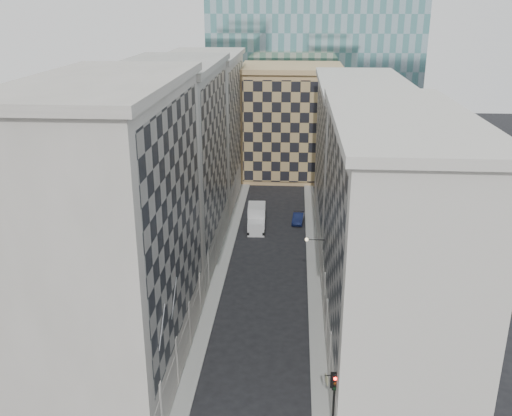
% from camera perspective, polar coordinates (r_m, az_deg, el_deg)
% --- Properties ---
extents(sidewalk_west, '(1.50, 100.00, 0.15)m').
position_cam_1_polar(sidewalk_west, '(66.03, -3.42, -5.79)').
color(sidewalk_west, '#989993').
rests_on(sidewalk_west, ground).
extents(sidewalk_east, '(1.50, 100.00, 0.15)m').
position_cam_1_polar(sidewalk_east, '(65.58, 5.77, -6.05)').
color(sidewalk_east, '#989993').
rests_on(sidewalk_east, ground).
extents(bldg_left_a, '(10.80, 22.80, 23.70)m').
position_cam_1_polar(bldg_left_a, '(45.47, -13.82, -2.46)').
color(bldg_left_a, '#A7A196').
rests_on(bldg_left_a, ground).
extents(bldg_left_b, '(10.80, 22.80, 22.70)m').
position_cam_1_polar(bldg_left_b, '(65.78, -8.18, 4.42)').
color(bldg_left_b, '#99978E').
rests_on(bldg_left_b, ground).
extents(bldg_left_c, '(10.80, 22.80, 21.70)m').
position_cam_1_polar(bldg_left_c, '(86.91, -5.20, 7.99)').
color(bldg_left_c, '#A7A196').
rests_on(bldg_left_c, ground).
extents(bldg_right_a, '(10.80, 26.80, 20.70)m').
position_cam_1_polar(bldg_right_a, '(48.33, 13.34, -2.98)').
color(bldg_right_a, beige).
rests_on(bldg_right_a, ground).
extents(bldg_right_b, '(10.80, 28.80, 19.70)m').
position_cam_1_polar(bldg_right_b, '(73.86, 10.19, 4.84)').
color(bldg_right_b, beige).
rests_on(bldg_right_b, ground).
extents(tan_block, '(16.80, 14.80, 18.80)m').
position_cam_1_polar(tan_block, '(98.75, 3.49, 8.66)').
color(tan_block, tan).
rests_on(tan_block, ground).
extents(church_tower, '(7.20, 7.20, 51.50)m').
position_cam_1_polar(church_tower, '(111.00, 2.69, 19.02)').
color(church_tower, '#312C26').
rests_on(church_tower, ground).
extents(flagpoles_left, '(0.10, 6.33, 2.33)m').
position_cam_1_polar(flagpoles_left, '(41.54, -8.76, -10.21)').
color(flagpoles_left, gray).
rests_on(flagpoles_left, ground).
extents(bracket_lamp, '(1.98, 0.36, 0.36)m').
position_cam_1_polar(bracket_lamp, '(57.56, 5.26, -3.16)').
color(bracket_lamp, black).
rests_on(bracket_lamp, ground).
extents(traffic_light, '(0.59, 0.50, 4.71)m').
position_cam_1_polar(traffic_light, '(41.54, 7.84, -17.59)').
color(traffic_light, black).
rests_on(traffic_light, sidewalk_east).
extents(box_truck, '(2.51, 5.71, 3.08)m').
position_cam_1_polar(box_truck, '(76.12, 0.05, -1.12)').
color(box_truck, silver).
rests_on(box_truck, ground).
extents(dark_car, '(1.82, 4.23, 1.35)m').
position_cam_1_polar(dark_car, '(78.61, 4.24, -1.00)').
color(dark_car, '#0F1739').
rests_on(dark_car, ground).
extents(shop_sign, '(0.72, 0.63, 0.71)m').
position_cam_1_polar(shop_sign, '(41.93, 7.11, -16.61)').
color(shop_sign, black).
rests_on(shop_sign, ground).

